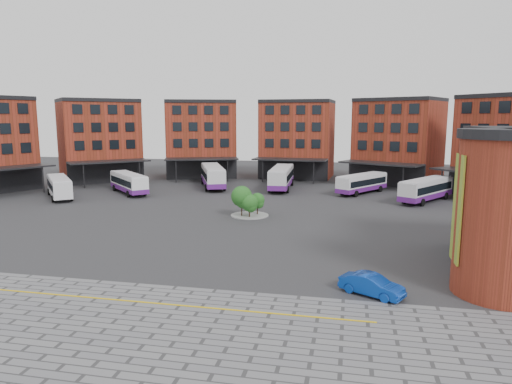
% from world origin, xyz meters
% --- Properties ---
extents(ground, '(160.00, 160.00, 0.00)m').
position_xyz_m(ground, '(0.00, 0.00, 0.00)').
color(ground, '#28282B').
rests_on(ground, ground).
extents(paving_zone, '(50.00, 22.00, 0.02)m').
position_xyz_m(paving_zone, '(2.00, -22.00, 0.01)').
color(paving_zone, slate).
rests_on(paving_zone, ground).
extents(yellow_line, '(26.00, 0.15, 0.02)m').
position_xyz_m(yellow_line, '(2.00, -14.00, 0.03)').
color(yellow_line, gold).
rests_on(yellow_line, paving_zone).
extents(main_building, '(94.14, 42.48, 14.60)m').
position_xyz_m(main_building, '(-4.77, 38.25, 7.23)').
color(main_building, maroon).
rests_on(main_building, ground).
extents(tree_island, '(4.40, 4.40, 3.58)m').
position_xyz_m(tree_island, '(1.84, 11.49, 1.85)').
color(tree_island, gray).
rests_on(tree_island, ground).
extents(bus_a, '(8.60, 9.59, 2.97)m').
position_xyz_m(bus_a, '(-27.17, 18.39, 1.76)').
color(bus_a, white).
rests_on(bus_a, ground).
extents(bus_b, '(9.36, 9.40, 3.04)m').
position_xyz_m(bus_b, '(-19.34, 23.99, 1.65)').
color(bus_b, white).
rests_on(bus_b, ground).
extents(bus_c, '(7.47, 12.69, 3.53)m').
position_xyz_m(bus_c, '(-8.67, 32.33, 1.92)').
color(bus_c, silver).
rests_on(bus_c, ground).
extents(bus_d, '(3.51, 12.53, 3.50)m').
position_xyz_m(bus_d, '(2.58, 32.94, 1.90)').
color(bus_d, silver).
rests_on(bus_d, ground).
extents(bus_e, '(7.78, 9.95, 2.92)m').
position_xyz_m(bus_e, '(15.14, 31.04, 1.58)').
color(bus_e, white).
rests_on(bus_e, ground).
extents(bus_f, '(8.32, 10.64, 3.13)m').
position_xyz_m(bus_f, '(23.51, 25.85, 1.70)').
color(bus_f, silver).
rests_on(bus_f, ground).
extents(blue_car, '(4.34, 3.23, 1.37)m').
position_xyz_m(blue_car, '(14.86, -9.92, 0.68)').
color(blue_car, '#0C369D').
rests_on(blue_car, ground).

